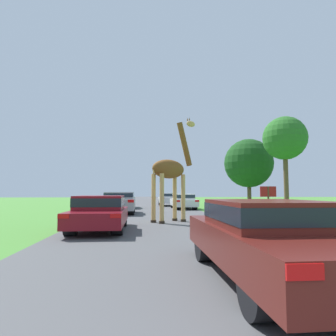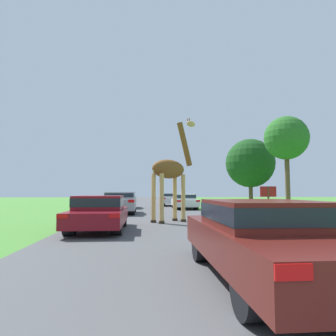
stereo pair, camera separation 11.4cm
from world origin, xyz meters
name	(u,v)px [view 1 (the left image)]	position (x,y,z in m)	size (l,w,h in m)	color
road	(149,206)	(0.00, 30.00, 0.00)	(7.28, 120.00, 0.00)	#4C4C4F
giraffe_near_road	(171,172)	(0.60, 14.71, 2.33)	(2.48, 1.97, 5.16)	tan
car_lead_maroon	(267,236)	(1.24, 5.39, 0.70)	(1.75, 4.73, 1.26)	#561914
car_queue_right	(125,200)	(-2.21, 27.05, 0.72)	(1.72, 4.24, 1.35)	#144C28
car_queue_left	(169,199)	(2.00, 31.05, 0.70)	(1.89, 4.10, 1.28)	silver
car_far_ahead	(100,212)	(-2.28, 11.87, 0.67)	(1.84, 4.26, 1.26)	maroon
car_verge_right	(119,202)	(-2.18, 20.31, 0.75)	(1.98, 4.15, 1.38)	gray
car_rear_follower	(183,201)	(2.72, 25.59, 0.67)	(1.80, 4.79, 1.24)	silver
tree_left_edge	(285,139)	(11.50, 25.14, 5.96)	(3.73, 3.73, 7.88)	brown
tree_right_cluster	(249,163)	(10.47, 31.13, 4.40)	(5.09, 5.09, 6.96)	brown
sign_post	(268,198)	(4.60, 13.01, 1.14)	(0.70, 0.08, 1.63)	#4C3823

